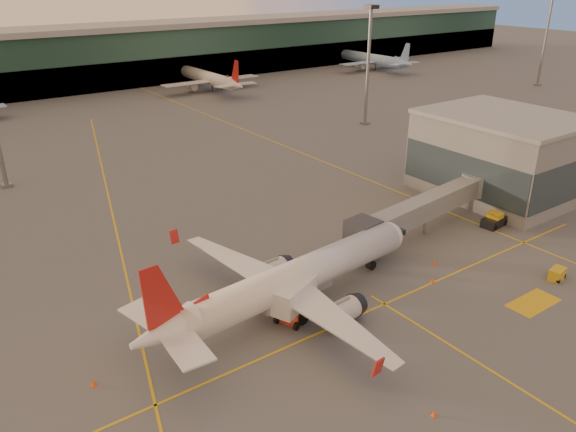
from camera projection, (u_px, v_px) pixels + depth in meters
ground at (384, 345)px, 52.66m from camera, size 600.00×600.00×0.00m
taxi_markings at (132, 211)px, 81.86m from camera, size 100.12×173.00×0.01m
terminal at (21, 63)px, 154.66m from camera, size 400.00×20.00×17.60m
gate_building at (501, 155)px, 85.85m from camera, size 18.40×22.40×12.60m
mast_east_near at (369, 57)px, 122.18m from camera, size 2.40×2.40×25.60m
mast_east_far at (546, 35)px, 165.18m from camera, size 2.40×2.40×25.60m
main_airplane at (291, 281)px, 56.76m from camera, size 34.56×31.20×10.43m
jet_bridge at (431, 205)px, 74.32m from camera, size 28.63×6.61×5.38m
catering_truck at (294, 299)px, 55.52m from camera, size 5.88×4.25×4.19m
gpu_cart at (557, 274)px, 63.63m from camera, size 2.41×1.68×1.30m
pushback_tug at (495, 220)px, 76.84m from camera, size 4.02×2.45×1.97m
cone_nose at (435, 262)px, 66.99m from camera, size 0.47×0.47×0.59m
cone_tail at (93, 383)px, 47.36m from camera, size 0.49×0.49×0.63m
cone_wing_right at (434, 413)px, 44.13m from camera, size 0.45×0.45×0.57m
cone_wing_left at (216, 248)px, 70.39m from camera, size 0.45×0.45×0.57m
cone_fwd at (432, 281)px, 62.96m from camera, size 0.48×0.48×0.61m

